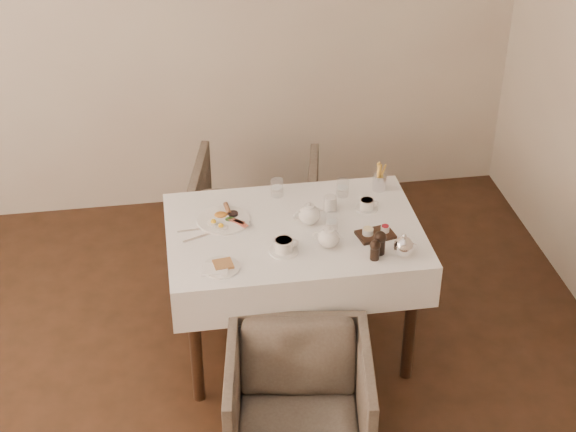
{
  "coord_description": "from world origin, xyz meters",
  "views": [
    {
      "loc": [
        -0.05,
        -2.74,
        3.2
      ],
      "look_at": [
        0.52,
        0.92,
        0.82
      ],
      "focal_mm": 55.0,
      "sensor_mm": 36.0,
      "label": 1
    }
  ],
  "objects_px": {
    "armchair_far": "(256,216)",
    "breakfast_plate": "(224,219)",
    "armchair_near": "(299,405)",
    "teapot_centre": "(309,213)",
    "table": "(294,248)"
  },
  "relations": [
    {
      "from": "breakfast_plate",
      "to": "teapot_centre",
      "type": "xyz_separation_m",
      "value": [
        0.42,
        -0.09,
        0.05
      ]
    },
    {
      "from": "teapot_centre",
      "to": "breakfast_plate",
      "type": "bearing_deg",
      "value": 157.44
    },
    {
      "from": "armchair_near",
      "to": "armchair_far",
      "type": "bearing_deg",
      "value": 98.51
    },
    {
      "from": "armchair_near",
      "to": "breakfast_plate",
      "type": "height_order",
      "value": "breakfast_plate"
    },
    {
      "from": "breakfast_plate",
      "to": "armchair_far",
      "type": "bearing_deg",
      "value": 88.72
    },
    {
      "from": "armchair_near",
      "to": "teapot_centre",
      "type": "bearing_deg",
      "value": 85.6
    },
    {
      "from": "table",
      "to": "teapot_centre",
      "type": "bearing_deg",
      "value": 22.26
    },
    {
      "from": "armchair_far",
      "to": "breakfast_plate",
      "type": "height_order",
      "value": "breakfast_plate"
    },
    {
      "from": "table",
      "to": "breakfast_plate",
      "type": "xyz_separation_m",
      "value": [
        -0.34,
        0.13,
        0.13
      ]
    },
    {
      "from": "table",
      "to": "armchair_near",
      "type": "xyz_separation_m",
      "value": [
        -0.1,
        -0.77,
        -0.33
      ]
    },
    {
      "from": "armchair_near",
      "to": "teapot_centre",
      "type": "height_order",
      "value": "teapot_centre"
    },
    {
      "from": "table",
      "to": "teapot_centre",
      "type": "xyz_separation_m",
      "value": [
        0.08,
        0.03,
        0.18
      ]
    },
    {
      "from": "armchair_far",
      "to": "teapot_centre",
      "type": "distance_m",
      "value": 0.91
    },
    {
      "from": "breakfast_plate",
      "to": "teapot_centre",
      "type": "relative_size",
      "value": 1.72
    },
    {
      "from": "armchair_near",
      "to": "armchair_far",
      "type": "height_order",
      "value": "armchair_far"
    }
  ]
}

